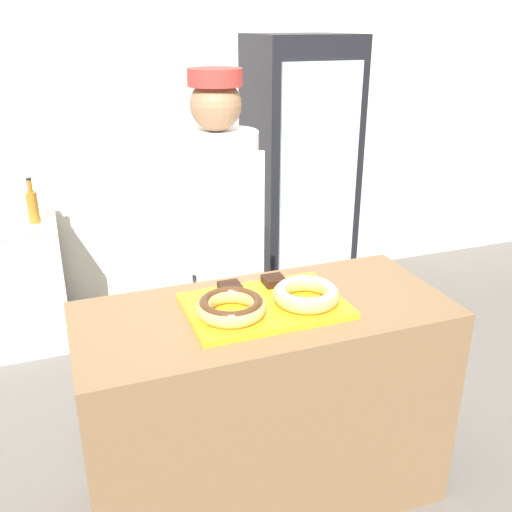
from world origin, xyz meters
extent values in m
plane|color=#66605B|center=(0.00, 0.00, 0.00)|extent=(14.00, 14.00, 0.00)
cube|color=silver|center=(0.00, 2.13, 1.35)|extent=(8.00, 0.06, 2.70)
cube|color=brown|center=(0.00, 0.00, 0.46)|extent=(1.45, 0.65, 0.91)
cube|color=yellow|center=(0.00, 0.00, 0.92)|extent=(0.60, 0.40, 0.02)
torus|color=tan|center=(-0.15, -0.05, 0.97)|extent=(0.26, 0.26, 0.06)
torus|color=#472814|center=(-0.15, -0.05, 0.98)|extent=(0.24, 0.24, 0.04)
torus|color=tan|center=(0.15, -0.05, 0.97)|extent=(0.26, 0.26, 0.06)
torus|color=#EFADC6|center=(0.15, -0.05, 0.98)|extent=(0.24, 0.24, 0.04)
cube|color=black|center=(-0.09, 0.14, 0.95)|extent=(0.09, 0.09, 0.03)
cube|color=black|center=(0.09, 0.14, 0.95)|extent=(0.09, 0.09, 0.03)
cylinder|color=#4C4C51|center=(0.01, 0.65, 0.42)|extent=(0.27, 0.27, 0.85)
cylinder|color=white|center=(0.01, 0.65, 1.16)|extent=(0.38, 0.38, 0.64)
cube|color=silver|center=(0.01, 0.47, 0.75)|extent=(0.32, 0.02, 1.33)
sphere|color=#936B4C|center=(0.01, 0.65, 1.60)|extent=(0.23, 0.23, 0.23)
cylinder|color=#B2332D|center=(0.01, 0.65, 1.71)|extent=(0.24, 0.24, 0.07)
cube|color=black|center=(0.93, 1.76, 0.93)|extent=(0.66, 0.63, 1.87)
cube|color=silver|center=(0.93, 1.43, 0.97)|extent=(0.54, 0.02, 1.49)
cylinder|color=#99661E|center=(-0.83, 1.69, 0.91)|extent=(0.06, 0.06, 0.19)
cylinder|color=#99661E|center=(-0.83, 1.69, 1.04)|extent=(0.03, 0.03, 0.07)
cylinder|color=black|center=(-0.83, 1.69, 1.09)|extent=(0.03, 0.03, 0.01)
camera|label=1|loc=(-0.71, -1.82, 1.93)|focal=40.00mm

